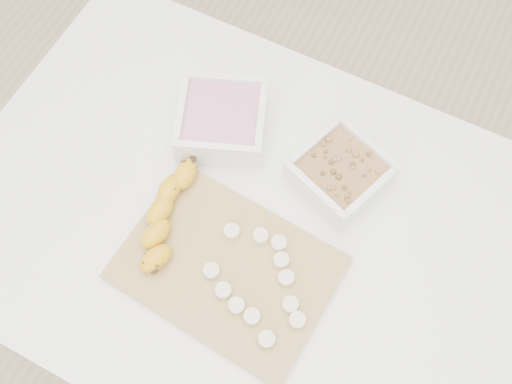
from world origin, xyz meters
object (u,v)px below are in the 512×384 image
at_px(cutting_board, 227,268).
at_px(banana, 166,216).
at_px(table, 249,240).
at_px(bowl_yogurt, 222,121).
at_px(bowl_granola, 340,173).

bearing_deg(cutting_board, banana, 168.55).
relative_size(table, bowl_yogurt, 5.17).
relative_size(table, cutting_board, 3.03).
xyz_separation_m(bowl_yogurt, cutting_board, (0.13, -0.22, -0.03)).
distance_m(table, banana, 0.18).
height_order(bowl_yogurt, banana, bowl_yogurt).
xyz_separation_m(bowl_yogurt, banana, (0.00, -0.20, -0.00)).
distance_m(table, cutting_board, 0.14).
distance_m(cutting_board, banana, 0.13).
bearing_deg(bowl_granola, table, -127.34).
bearing_deg(bowl_granola, banana, -137.70).
bearing_deg(cutting_board, table, 95.67).
xyz_separation_m(table, bowl_granola, (0.10, 0.14, 0.13)).
xyz_separation_m(table, banana, (-0.12, -0.06, 0.13)).
bearing_deg(table, banana, -151.14).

